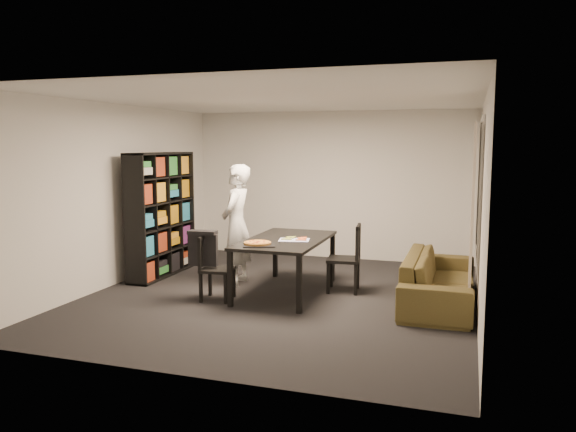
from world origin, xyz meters
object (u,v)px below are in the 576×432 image
(bookshelf, at_px, (161,214))
(pepperoni_pizza, at_px, (257,243))
(chair_right, at_px, (350,253))
(chair_left, at_px, (211,263))
(baking_tray, at_px, (259,245))
(sofa, at_px, (439,279))
(dining_table, at_px, (286,244))
(person, at_px, (237,225))

(bookshelf, distance_m, pepperoni_pizza, 2.20)
(chair_right, bearing_deg, chair_left, -66.40)
(chair_right, height_order, baking_tray, chair_right)
(bookshelf, distance_m, sofa, 4.25)
(baking_tray, xyz_separation_m, pepperoni_pizza, (-0.03, 0.03, 0.02))
(chair_right, distance_m, baking_tray, 1.37)
(dining_table, bearing_deg, baking_tray, -105.54)
(baking_tray, bearing_deg, bookshelf, 153.34)
(chair_left, height_order, pepperoni_pizza, chair_left)
(bookshelf, bearing_deg, person, -6.00)
(chair_right, xyz_separation_m, baking_tray, (-0.98, -0.92, 0.22))
(bookshelf, relative_size, sofa, 0.88)
(baking_tray, distance_m, pepperoni_pizza, 0.05)
(person, relative_size, sofa, 0.81)
(dining_table, distance_m, chair_right, 0.90)
(bookshelf, height_order, pepperoni_pizza, bookshelf)
(baking_tray, bearing_deg, pepperoni_pizza, 141.94)
(dining_table, distance_m, sofa, 2.06)
(bookshelf, xyz_separation_m, chair_right, (2.98, -0.08, -0.42))
(bookshelf, height_order, chair_right, bookshelf)
(baking_tray, height_order, pepperoni_pizza, pepperoni_pizza)
(dining_table, height_order, person, person)
(chair_left, relative_size, pepperoni_pizza, 2.41)
(person, distance_m, baking_tray, 1.11)
(chair_left, relative_size, person, 0.49)
(bookshelf, bearing_deg, chair_right, -1.55)
(chair_right, bearing_deg, bookshelf, -98.16)
(chair_left, height_order, baking_tray, chair_left)
(chair_right, relative_size, baking_tray, 2.34)
(chair_left, bearing_deg, person, -3.78)
(dining_table, height_order, chair_left, chair_left)
(chair_left, distance_m, chair_right, 1.90)
(dining_table, xyz_separation_m, sofa, (2.03, 0.12, -0.37))
(baking_tray, bearing_deg, person, 128.22)
(person, relative_size, baking_tray, 4.35)
(baking_tray, bearing_deg, chair_right, 43.26)
(sofa, bearing_deg, chair_left, 104.45)
(bookshelf, relative_size, chair_right, 2.03)
(pepperoni_pizza, distance_m, sofa, 2.37)
(dining_table, bearing_deg, pepperoni_pizza, -109.44)
(bookshelf, xyz_separation_m, person, (1.32, -0.14, -0.08))
(chair_right, relative_size, pepperoni_pizza, 2.67)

